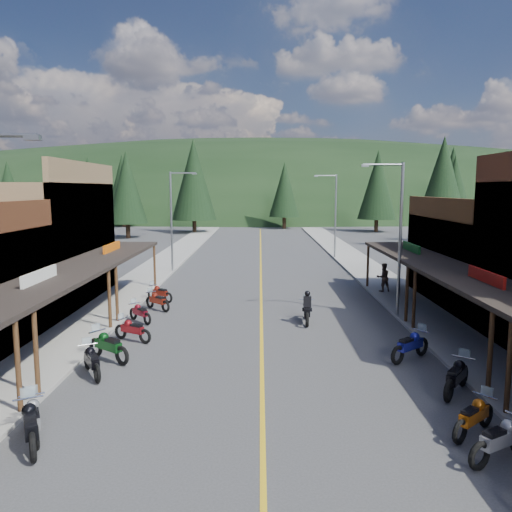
{
  "coord_description": "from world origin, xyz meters",
  "views": [
    {
      "loc": [
        -0.08,
        -17.42,
        6.72
      ],
      "look_at": [
        -0.29,
        9.89,
        3.0
      ],
      "focal_mm": 35.0,
      "sensor_mm": 36.0,
      "label": 1
    }
  ],
  "objects_px": {
    "bike_east_5": "(501,438)",
    "pine_2": "(194,180)",
    "pine_10": "(127,188)",
    "bike_west_9": "(132,329)",
    "shop_east_3": "(498,261)",
    "streetlight_1": "(173,217)",
    "rider_on_bike": "(307,310)",
    "pedestrian_east_b": "(383,277)",
    "pine_9": "(454,191)",
    "bike_west_7": "(92,360)",
    "pine_4": "(378,185)",
    "pine_7": "(89,185)",
    "bike_east_8": "(410,344)",
    "pine_11": "(443,184)",
    "pine_5": "(452,181)",
    "bike_west_10": "(140,312)",
    "shop_west_3": "(25,244)",
    "bike_west_8": "(108,344)",
    "pine_3": "(284,190)",
    "bike_east_6": "(474,415)",
    "bike_west_11": "(157,300)",
    "bike_west_5": "(30,423)",
    "pine_1": "(123,185)",
    "bike_west_6": "(34,416)",
    "bike_east_7": "(457,375)",
    "pine_8": "(69,195)",
    "streetlight_3": "(334,212)",
    "bike_west_12": "(160,292)",
    "streetlight_2": "(397,233)"
  },
  "relations": [
    {
      "from": "pine_7",
      "to": "streetlight_3",
      "type": "bearing_deg",
      "value": -49.74
    },
    {
      "from": "pine_9",
      "to": "bike_west_7",
      "type": "xyz_separation_m",
      "value": [
        -30.12,
        -45.24,
        -5.77
      ]
    },
    {
      "from": "pine_9",
      "to": "bike_west_5",
      "type": "distance_m",
      "value": 58.8
    },
    {
      "from": "bike_east_7",
      "to": "bike_west_5",
      "type": "bearing_deg",
      "value": -127.03
    },
    {
      "from": "streetlight_1",
      "to": "bike_west_6",
      "type": "distance_m",
      "value": 26.97
    },
    {
      "from": "bike_west_10",
      "to": "bike_west_9",
      "type": "bearing_deg",
      "value": -126.31
    },
    {
      "from": "pine_2",
      "to": "bike_west_11",
      "type": "bearing_deg",
      "value": -85.0
    },
    {
      "from": "bike_west_8",
      "to": "pedestrian_east_b",
      "type": "distance_m",
      "value": 18.78
    },
    {
      "from": "pedestrian_east_b",
      "to": "pine_3",
      "type": "bearing_deg",
      "value": -97.82
    },
    {
      "from": "pine_10",
      "to": "bike_west_7",
      "type": "distance_m",
      "value": 51.99
    },
    {
      "from": "rider_on_bike",
      "to": "pedestrian_east_b",
      "type": "relative_size",
      "value": 1.25
    },
    {
      "from": "bike_west_7",
      "to": "bike_east_8",
      "type": "relative_size",
      "value": 0.93
    },
    {
      "from": "pine_7",
      "to": "bike_west_11",
      "type": "height_order",
      "value": "pine_7"
    },
    {
      "from": "bike_west_9",
      "to": "bike_west_11",
      "type": "bearing_deg",
      "value": 29.87
    },
    {
      "from": "bike_west_8",
      "to": "bike_west_11",
      "type": "relative_size",
      "value": 1.15
    },
    {
      "from": "bike_east_6",
      "to": "bike_west_11",
      "type": "bearing_deg",
      "value": 178.62
    },
    {
      "from": "bike_west_5",
      "to": "pine_1",
      "type": "bearing_deg",
      "value": 76.05
    },
    {
      "from": "streetlight_1",
      "to": "pine_7",
      "type": "distance_m",
      "value": 59.59
    },
    {
      "from": "rider_on_bike",
      "to": "pine_1",
      "type": "bearing_deg",
      "value": 116.31
    },
    {
      "from": "pine_3",
      "to": "bike_west_10",
      "type": "xyz_separation_m",
      "value": [
        -10.12,
        -58.99,
        -5.94
      ]
    },
    {
      "from": "pine_11",
      "to": "pedestrian_east_b",
      "type": "xyz_separation_m",
      "value": [
        -12.18,
        -23.96,
        -6.12
      ]
    },
    {
      "from": "streetlight_2",
      "to": "pine_11",
      "type": "height_order",
      "value": "pine_11"
    },
    {
      "from": "pine_1",
      "to": "bike_west_7",
      "type": "distance_m",
      "value": 72.78
    },
    {
      "from": "pine_11",
      "to": "shop_west_3",
      "type": "bearing_deg",
      "value": -141.68
    },
    {
      "from": "bike_west_6",
      "to": "bike_west_8",
      "type": "bearing_deg",
      "value": 60.5
    },
    {
      "from": "shop_west_3",
      "to": "bike_west_8",
      "type": "bearing_deg",
      "value": -52.0
    },
    {
      "from": "bike_west_9",
      "to": "bike_west_12",
      "type": "distance_m",
      "value": 7.83
    },
    {
      "from": "bike_west_9",
      "to": "bike_west_12",
      "type": "bearing_deg",
      "value": 31.86
    },
    {
      "from": "pine_7",
      "to": "bike_east_7",
      "type": "xyz_separation_m",
      "value": [
        38.38,
        -77.73,
        -6.59
      ]
    },
    {
      "from": "shop_east_3",
      "to": "streetlight_1",
      "type": "bearing_deg",
      "value": 152.67
    },
    {
      "from": "pine_10",
      "to": "pedestrian_east_b",
      "type": "xyz_separation_m",
      "value": [
        25.82,
        -35.96,
        -5.72
      ]
    },
    {
      "from": "pine_10",
      "to": "bike_west_8",
      "type": "distance_m",
      "value": 50.48
    },
    {
      "from": "pine_11",
      "to": "pine_3",
      "type": "bearing_deg",
      "value": 119.74
    },
    {
      "from": "streetlight_1",
      "to": "pine_3",
      "type": "height_order",
      "value": "pine_3"
    },
    {
      "from": "shop_west_3",
      "to": "bike_west_8",
      "type": "relative_size",
      "value": 4.66
    },
    {
      "from": "bike_east_5",
      "to": "pine_2",
      "type": "bearing_deg",
      "value": 164.55
    },
    {
      "from": "pine_5",
      "to": "pine_9",
      "type": "height_order",
      "value": "pine_5"
    },
    {
      "from": "pine_4",
      "to": "pine_7",
      "type": "xyz_separation_m",
      "value": [
        -50.0,
        16.0,
        0.0
      ]
    },
    {
      "from": "pine_7",
      "to": "bike_west_8",
      "type": "xyz_separation_m",
      "value": [
        25.99,
        -74.66,
        -6.57
      ]
    },
    {
      "from": "pine_10",
      "to": "bike_west_5",
      "type": "height_order",
      "value": "pine_10"
    },
    {
      "from": "pine_10",
      "to": "bike_west_9",
      "type": "distance_m",
      "value": 48.14
    },
    {
      "from": "pine_5",
      "to": "shop_east_3",
      "type": "bearing_deg",
      "value": -108.45
    },
    {
      "from": "pine_4",
      "to": "bike_east_5",
      "type": "relative_size",
      "value": 5.66
    },
    {
      "from": "pine_4",
      "to": "pine_10",
      "type": "xyz_separation_m",
      "value": [
        -36.0,
        -10.0,
        -0.45
      ]
    },
    {
      "from": "pine_1",
      "to": "pine_2",
      "type": "height_order",
      "value": "pine_2"
    },
    {
      "from": "pine_1",
      "to": "bike_east_5",
      "type": "distance_m",
      "value": 81.77
    },
    {
      "from": "pine_8",
      "to": "bike_east_7",
      "type": "height_order",
      "value": "pine_8"
    },
    {
      "from": "bike_west_5",
      "to": "bike_east_5",
      "type": "relative_size",
      "value": 1.04
    },
    {
      "from": "pine_7",
      "to": "pine_8",
      "type": "bearing_deg",
      "value": -74.48
    },
    {
      "from": "bike_west_9",
      "to": "bike_east_8",
      "type": "relative_size",
      "value": 0.88
    }
  ]
}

